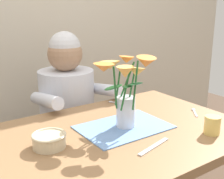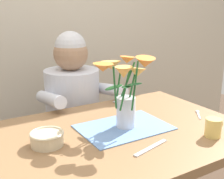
{
  "view_description": "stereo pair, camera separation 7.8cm",
  "coord_description": "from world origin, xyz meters",
  "px_view_note": "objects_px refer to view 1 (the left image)",
  "views": [
    {
      "loc": [
        -0.67,
        -0.95,
        1.27
      ],
      "look_at": [
        0.02,
        0.05,
        0.92
      ],
      "focal_mm": 46.27,
      "sensor_mm": 36.0,
      "label": 1
    },
    {
      "loc": [
        -0.6,
        -1.0,
        1.27
      ],
      "look_at": [
        0.02,
        0.05,
        0.92
      ],
      "focal_mm": 46.27,
      "sensor_mm": 36.0,
      "label": 2
    }
  ],
  "objects_px": {
    "seated_person": "(68,122)",
    "ceramic_mug": "(212,125)",
    "ceramic_bowl": "(49,140)",
    "dinner_knife": "(154,146)",
    "flower_vase": "(125,86)"
  },
  "relations": [
    {
      "from": "ceramic_bowl",
      "to": "flower_vase",
      "type": "bearing_deg",
      "value": -3.28
    },
    {
      "from": "seated_person",
      "to": "dinner_knife",
      "type": "xyz_separation_m",
      "value": [
        -0.03,
        -0.82,
        0.18
      ]
    },
    {
      "from": "ceramic_bowl",
      "to": "dinner_knife",
      "type": "height_order",
      "value": "ceramic_bowl"
    },
    {
      "from": "seated_person",
      "to": "ceramic_mug",
      "type": "xyz_separation_m",
      "value": [
        0.27,
        -0.87,
        0.22
      ]
    },
    {
      "from": "dinner_knife",
      "to": "ceramic_mug",
      "type": "height_order",
      "value": "ceramic_mug"
    },
    {
      "from": "ceramic_mug",
      "to": "flower_vase",
      "type": "bearing_deg",
      "value": 136.55
    },
    {
      "from": "ceramic_bowl",
      "to": "ceramic_mug",
      "type": "relative_size",
      "value": 1.46
    },
    {
      "from": "seated_person",
      "to": "ceramic_mug",
      "type": "height_order",
      "value": "seated_person"
    },
    {
      "from": "flower_vase",
      "to": "dinner_knife",
      "type": "xyz_separation_m",
      "value": [
        -0.02,
        -0.21,
        -0.19
      ]
    },
    {
      "from": "flower_vase",
      "to": "dinner_knife",
      "type": "height_order",
      "value": "flower_vase"
    },
    {
      "from": "seated_person",
      "to": "dinner_knife",
      "type": "relative_size",
      "value": 5.97
    },
    {
      "from": "seated_person",
      "to": "flower_vase",
      "type": "relative_size",
      "value": 3.34
    },
    {
      "from": "ceramic_bowl",
      "to": "dinner_knife",
      "type": "xyz_separation_m",
      "value": [
        0.34,
        -0.23,
        -0.03
      ]
    },
    {
      "from": "seated_person",
      "to": "dinner_knife",
      "type": "distance_m",
      "value": 0.84
    },
    {
      "from": "seated_person",
      "to": "ceramic_bowl",
      "type": "xyz_separation_m",
      "value": [
        -0.36,
        -0.58,
        0.21
      ]
    }
  ]
}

